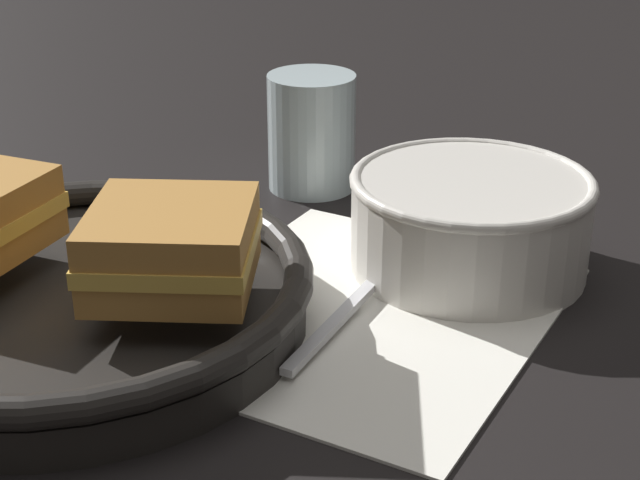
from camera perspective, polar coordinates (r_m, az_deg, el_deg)
ground_plane at (r=0.62m, az=1.98°, el=-4.19°), size 4.00×4.00×0.00m
napkin at (r=0.61m, az=2.30°, el=-4.24°), size 0.29×0.26×0.00m
soup_bowl at (r=0.66m, az=8.72°, el=1.34°), size 0.16×0.16×0.07m
spoon at (r=0.64m, az=3.32°, el=-2.31°), size 0.18×0.06×0.01m
skillet at (r=0.61m, az=-14.56°, el=-3.20°), size 0.38×0.31×0.04m
sandwich_near_left at (r=0.56m, az=-8.62°, el=-0.40°), size 0.13×0.13×0.05m
drinking_glass at (r=0.79m, az=-0.49°, el=6.29°), size 0.07×0.07×0.09m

